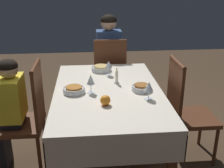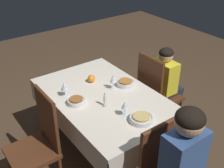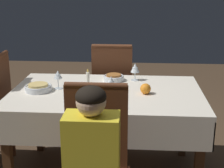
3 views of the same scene
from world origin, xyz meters
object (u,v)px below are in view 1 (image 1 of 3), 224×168
(dining_table, at_px, (108,99))
(chair_west, at_px, (110,75))
(person_child_yellow, at_px, (7,111))
(wine_glass_west, at_px, (109,65))
(bowl_south, at_px, (74,90))
(bowl_north, at_px, (141,88))
(wine_glass_south, at_px, (91,80))
(chair_south, at_px, (28,114))
(person_adult_denim, at_px, (108,57))
(bowl_west, at_px, (101,68))
(chair_north, at_px, (185,108))
(candle_centerpiece, at_px, (117,78))
(wine_glass_north, at_px, (149,87))
(orange_fruit, at_px, (105,100))

(dining_table, bearing_deg, chair_west, 174.51)
(person_child_yellow, height_order, wine_glass_west, person_child_yellow)
(bowl_south, distance_m, bowl_north, 0.58)
(person_child_yellow, distance_m, wine_glass_south, 0.79)
(chair_south, height_order, bowl_south, chair_south)
(person_adult_denim, relative_size, bowl_north, 7.21)
(chair_west, distance_m, wine_glass_west, 0.68)
(bowl_west, bearing_deg, chair_north, 55.11)
(chair_west, relative_size, wine_glass_west, 6.68)
(chair_north, bearing_deg, wine_glass_south, 93.46)
(person_adult_denim, distance_m, wine_glass_west, 0.77)
(dining_table, relative_size, person_adult_denim, 1.18)
(chair_west, relative_size, chair_north, 1.00)
(bowl_north, height_order, candle_centerpiece, candle_centerpiece)
(dining_table, relative_size, bowl_north, 8.55)
(dining_table, xyz_separation_m, wine_glass_south, (0.05, -0.15, 0.20))
(chair_south, relative_size, wine_glass_south, 6.02)
(chair_west, relative_size, candle_centerpiece, 6.64)
(chair_west, bearing_deg, wine_glass_west, 84.47)
(chair_north, xyz_separation_m, wine_glass_west, (-0.38, -0.68, 0.32))
(dining_table, relative_size, person_child_yellow, 1.42)
(wine_glass_south, bearing_deg, bowl_north, 91.36)
(wine_glass_west, height_order, wine_glass_north, wine_glass_north)
(person_adult_denim, distance_m, wine_glass_north, 1.38)
(person_child_yellow, xyz_separation_m, candle_centerpiece, (-0.15, 0.98, 0.22))
(wine_glass_west, bearing_deg, person_child_yellow, -67.96)
(chair_south, xyz_separation_m, bowl_north, (0.04, 1.00, 0.24))
(wine_glass_south, bearing_deg, wine_glass_west, 156.60)
(dining_table, xyz_separation_m, bowl_west, (-0.52, -0.03, 0.11))
(chair_south, bearing_deg, dining_table, 89.48)
(chair_west, height_order, wine_glass_south, chair_west)
(chair_west, xyz_separation_m, bowl_south, (1.01, -0.39, 0.24))
(candle_centerpiece, bearing_deg, chair_north, 76.39)
(chair_north, bearing_deg, bowl_south, 92.07)
(person_child_yellow, bearing_deg, bowl_west, 121.01)
(person_child_yellow, bearing_deg, orange_fruit, 70.09)
(chair_north, relative_size, bowl_north, 5.76)
(bowl_north, xyz_separation_m, orange_fruit, (0.26, -0.33, 0.01))
(bowl_north, bearing_deg, person_adult_denim, -170.58)
(chair_west, xyz_separation_m, bowl_north, (1.02, 0.19, 0.24))
(person_child_yellow, height_order, bowl_west, person_child_yellow)
(dining_table, relative_size, wine_glass_north, 9.82)
(bowl_west, height_order, wine_glass_south, wine_glass_south)
(bowl_south, xyz_separation_m, wine_glass_south, (0.02, 0.14, 0.09))
(person_child_yellow, bearing_deg, wine_glass_west, 112.04)
(bowl_west, height_order, bowl_south, same)
(bowl_north, relative_size, orange_fruit, 2.13)
(wine_glass_west, xyz_separation_m, wine_glass_south, (0.43, -0.19, 0.01))
(dining_table, bearing_deg, person_child_yellow, -90.42)
(chair_north, distance_m, bowl_south, 1.04)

